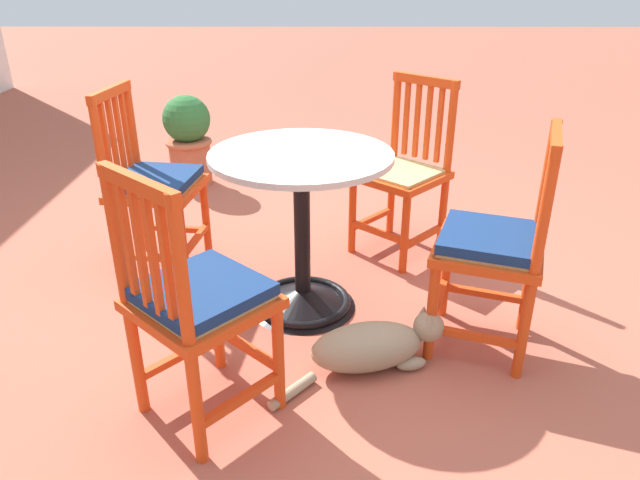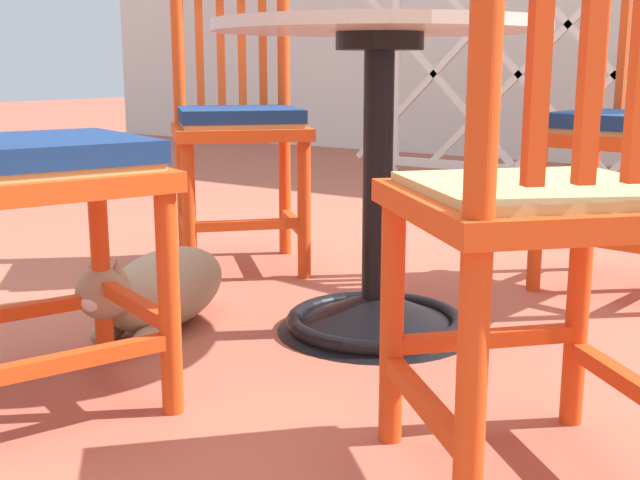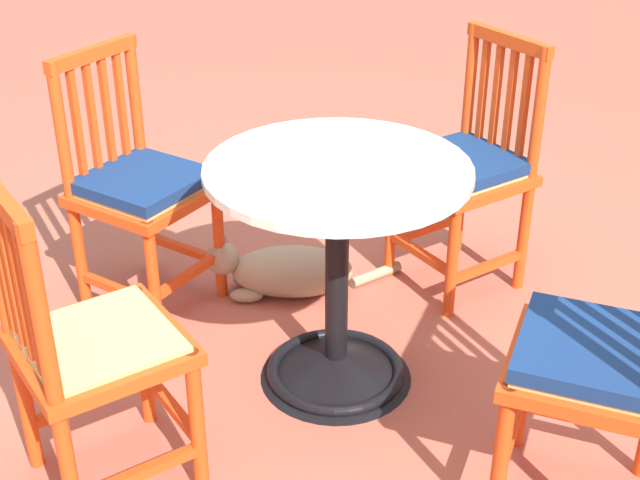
{
  "view_description": "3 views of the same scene",
  "coord_description": "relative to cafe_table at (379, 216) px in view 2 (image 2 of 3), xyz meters",
  "views": [
    {
      "loc": [
        -2.31,
        -0.06,
        1.45
      ],
      "look_at": [
        0.01,
        -0.05,
        0.33
      ],
      "focal_mm": 33.12,
      "sensor_mm": 36.0,
      "label": 1
    },
    {
      "loc": [
        0.97,
        -1.6,
        0.63
      ],
      "look_at": [
        -0.14,
        -0.01,
        0.21
      ],
      "focal_mm": 45.86,
      "sensor_mm": 36.0,
      "label": 2
    },
    {
      "loc": [
        2.21,
        0.5,
        1.73
      ],
      "look_at": [
        -0.17,
        -0.06,
        0.39
      ],
      "focal_mm": 49.64,
      "sensor_mm": 36.0,
      "label": 3
    }
  ],
  "objects": [
    {
      "name": "ground_plane",
      "position": [
        -0.0,
        -0.03,
        -0.28
      ],
      "size": [
        24.0,
        24.0,
        0.0
      ],
      "primitive_type": "plane",
      "color": "#AD5642"
    },
    {
      "name": "lattice_fence_panel",
      "position": [
        -0.23,
        2.73,
        0.3
      ],
      "size": [
        3.12,
        0.06,
        1.17
      ],
      "color": "silver",
      "rests_on": "ground_plane"
    },
    {
      "name": "cafe_table",
      "position": [
        0.0,
        0.0,
        0.0
      ],
      "size": [
        0.76,
        0.76,
        0.73
      ],
      "color": "black",
      "rests_on": "ground_plane"
    },
    {
      "name": "orange_chair_at_corner",
      "position": [
        -0.7,
        0.32,
        0.16
      ],
      "size": [
        0.57,
        0.57,
        0.91
      ],
      "color": "#D64214",
      "rests_on": "ground_plane"
    },
    {
      "name": "orange_chair_facing_out",
      "position": [
        -0.29,
        -0.75,
        0.16
      ],
      "size": [
        0.51,
        0.51,
        0.91
      ],
      "color": "#D64214",
      "rests_on": "ground_plane"
    },
    {
      "name": "orange_chair_tucked_in",
      "position": [
        0.58,
        -0.51,
        0.15
      ],
      "size": [
        0.57,
        0.57,
        0.91
      ],
      "color": "#D64214",
      "rests_on": "ground_plane"
    },
    {
      "name": "orange_chair_by_planter",
      "position": [
        0.37,
        0.74,
        0.16
      ],
      "size": [
        0.45,
        0.45,
        0.91
      ],
      "color": "#D64214",
      "rests_on": "ground_plane"
    },
    {
      "name": "tabby_cat",
      "position": [
        -0.44,
        -0.3,
        -0.19
      ],
      "size": [
        0.41,
        0.68,
        0.23
      ],
      "color": "#9E896B",
      "rests_on": "ground_plane"
    }
  ]
}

